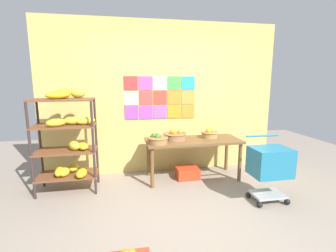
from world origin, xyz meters
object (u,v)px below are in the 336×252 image
(fruit_basket_left, at_px, (209,133))
(produce_crate_under_table, at_px, (187,173))
(display_table, at_px, (193,144))
(shopping_cart, at_px, (270,164))
(fruit_basket_back_right, at_px, (158,139))
(fruit_basket_back_left, at_px, (175,136))
(banana_shelf_unit, at_px, (68,134))

(fruit_basket_left, height_order, produce_crate_under_table, fruit_basket_left)
(display_table, xyz_separation_m, shopping_cart, (0.79, -1.00, -0.06))
(fruit_basket_back_right, xyz_separation_m, shopping_cart, (1.41, -0.84, -0.21))
(fruit_basket_left, height_order, fruit_basket_back_left, fruit_basket_back_left)
(banana_shelf_unit, bearing_deg, display_table, 3.12)
(fruit_basket_back_left, distance_m, produce_crate_under_table, 0.69)
(banana_shelf_unit, height_order, fruit_basket_left, banana_shelf_unit)
(display_table, height_order, produce_crate_under_table, display_table)
(banana_shelf_unit, distance_m, produce_crate_under_table, 2.03)
(display_table, height_order, shopping_cart, shopping_cart)
(produce_crate_under_table, relative_size, shopping_cart, 0.42)
(banana_shelf_unit, relative_size, fruit_basket_back_left, 4.00)
(fruit_basket_left, xyz_separation_m, fruit_basket_back_right, (-0.94, -0.24, -0.00))
(fruit_basket_left, bearing_deg, fruit_basket_back_left, -176.59)
(banana_shelf_unit, height_order, display_table, banana_shelf_unit)
(banana_shelf_unit, relative_size, shopping_cart, 1.72)
(fruit_basket_left, height_order, fruit_basket_back_right, same)
(produce_crate_under_table, bearing_deg, shopping_cart, -49.37)
(display_table, relative_size, fruit_basket_back_left, 4.10)
(fruit_basket_back_left, height_order, shopping_cart, shopping_cart)
(fruit_basket_back_left, bearing_deg, fruit_basket_left, 3.41)
(fruit_basket_back_right, bearing_deg, produce_crate_under_table, 18.59)
(display_table, relative_size, fruit_basket_back_right, 4.85)
(display_table, relative_size, fruit_basket_left, 5.36)
(fruit_basket_back_left, distance_m, fruit_basket_back_right, 0.38)
(fruit_basket_left, relative_size, shopping_cart, 0.33)
(display_table, xyz_separation_m, produce_crate_under_table, (-0.09, 0.02, -0.51))
(fruit_basket_back_right, bearing_deg, shopping_cart, -30.74)
(shopping_cart, bearing_deg, fruit_basket_back_left, 146.94)
(fruit_basket_left, xyz_separation_m, fruit_basket_back_left, (-0.62, -0.04, -0.01))
(shopping_cart, bearing_deg, banana_shelf_unit, 172.50)
(shopping_cart, bearing_deg, display_table, 138.81)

